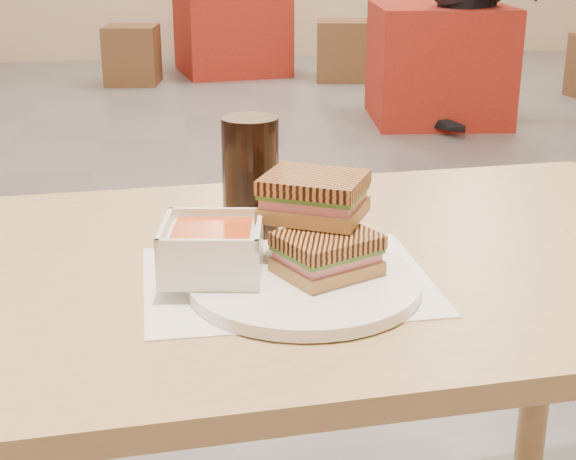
{
  "coord_description": "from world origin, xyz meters",
  "views": [
    {
      "loc": [
        -0.12,
        -2.9,
        1.15
      ],
      "look_at": [
        0.01,
        -2.0,
        0.82
      ],
      "focal_mm": 52.39,
      "sensor_mm": 36.0,
      "label": 1
    }
  ],
  "objects": [
    {
      "name": "bg_chair_1l",
      "position": [
        1.57,
        2.57,
        0.23
      ],
      "size": [
        0.42,
        0.42,
        0.46
      ],
      "color": "brown",
      "rests_on": "ground"
    },
    {
      "name": "tray_liner",
      "position": [
        0.01,
        -1.99,
        0.75
      ],
      "size": [
        0.35,
        0.27,
        0.0
      ],
      "color": "white",
      "rests_on": "main_table"
    },
    {
      "name": "bg_table_1",
      "position": [
        1.56,
        2.15,
        0.35
      ],
      "size": [
        0.88,
        0.88,
        0.71
      ],
      "color": "#A12114",
      "rests_on": "ground"
    },
    {
      "name": "panini_lower",
      "position": [
        0.06,
        -2.01,
        0.79
      ],
      "size": [
        0.14,
        0.13,
        0.05
      ],
      "color": "#BC8D45",
      "rests_on": "plate"
    },
    {
      "name": "bg_table_2",
      "position": [
        0.45,
        4.16,
        0.36
      ],
      "size": [
        0.94,
        0.94,
        0.73
      ],
      "color": "#A12114",
      "rests_on": "ground"
    },
    {
      "name": "bg_chair_2l",
      "position": [
        -0.36,
        3.73,
        0.22
      ],
      "size": [
        0.45,
        0.45,
        0.44
      ],
      "color": "brown",
      "rests_on": "ground"
    },
    {
      "name": "cola_glass",
      "position": [
        -0.01,
        -1.82,
        0.83
      ],
      "size": [
        0.08,
        0.08,
        0.16
      ],
      "color": "black",
      "rests_on": "main_table"
    },
    {
      "name": "panini_upper",
      "position": [
        0.05,
        -1.95,
        0.84
      ],
      "size": [
        0.15,
        0.14,
        0.05
      ],
      "color": "#BC8D45",
      "rests_on": "panini_lower"
    },
    {
      "name": "main_table",
      "position": [
        0.03,
        -1.91,
        0.64
      ],
      "size": [
        1.25,
        0.78,
        0.75
      ],
      "color": "tan",
      "rests_on": "ground"
    },
    {
      "name": "plate",
      "position": [
        0.03,
        -2.02,
        0.76
      ],
      "size": [
        0.27,
        0.27,
        0.01
      ],
      "color": "white",
      "rests_on": "tray_liner"
    },
    {
      "name": "bg_chair_2r",
      "position": [
        1.28,
        3.67,
        0.23
      ],
      "size": [
        0.48,
        0.48,
        0.46
      ],
      "color": "brown",
      "rests_on": "ground"
    },
    {
      "name": "soup_bowl",
      "position": [
        -0.08,
        -1.99,
        0.79
      ],
      "size": [
        0.13,
        0.13,
        0.06
      ],
      "color": "white",
      "rests_on": "plate"
    }
  ]
}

